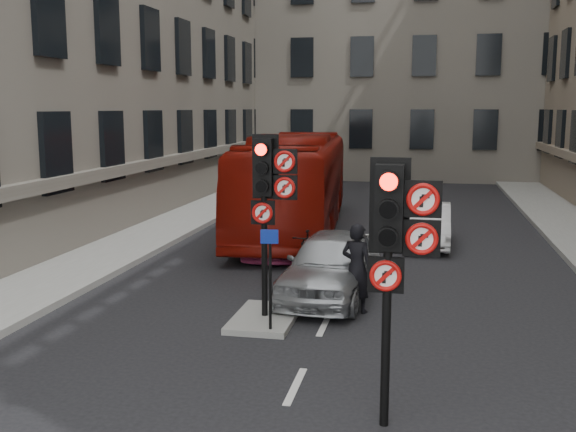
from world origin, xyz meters
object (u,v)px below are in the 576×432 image
at_px(car_pink, 282,230).
at_px(info_sign, 270,265).
at_px(car_white, 428,225).
at_px(signal_near, 395,236).
at_px(signal_far, 268,186).
at_px(motorcycle, 306,254).
at_px(motorcyclist, 357,268).
at_px(car_silver, 331,264).
at_px(bus_red, 295,183).

relative_size(car_pink, info_sign, 2.33).
bearing_deg(car_white, signal_near, -91.45).
distance_m(signal_far, motorcycle, 4.33).
relative_size(signal_near, motorcycle, 1.90).
relative_size(signal_near, info_sign, 1.89).
bearing_deg(info_sign, signal_far, 97.76).
bearing_deg(car_pink, motorcyclist, -66.59).
distance_m(signal_far, motorcyclist, 2.61).
distance_m(car_white, motorcycle, 5.46).
xyz_separation_m(car_silver, motorcyclist, (0.66, -1.00, 0.19)).
xyz_separation_m(motorcyclist, info_sign, (-1.42, -1.82, 0.41)).
bearing_deg(car_white, car_pink, -155.50).
relative_size(signal_far, motorcyclist, 1.91).
height_order(signal_far, info_sign, signal_far).
bearing_deg(signal_near, car_silver, 105.20).
bearing_deg(motorcycle, signal_near, -72.91).
relative_size(signal_far, motorcycle, 1.90).
bearing_deg(car_pink, car_white, 20.41).
xyz_separation_m(car_pink, info_sign, (1.33, -7.28, 0.70)).
relative_size(car_pink, motorcycle, 2.35).
distance_m(car_silver, car_white, 6.66).
bearing_deg(info_sign, car_silver, 67.96).
relative_size(car_pink, bus_red, 0.37).
relative_size(car_silver, bus_red, 0.37).
relative_size(motorcycle, motorcyclist, 1.01).
xyz_separation_m(car_silver, car_pink, (-2.09, 4.47, -0.10)).
bearing_deg(signal_near, bus_red, 106.02).
bearing_deg(car_white, motorcycle, -122.66).
xyz_separation_m(car_silver, bus_red, (-2.35, 7.88, 0.92)).
distance_m(car_silver, motorcyclist, 1.22).
distance_m(signal_near, motorcyclist, 5.36).
xyz_separation_m(signal_near, car_white, (0.48, 12.32, -1.94)).
relative_size(car_white, motorcyclist, 2.07).
height_order(motorcyclist, info_sign, info_sign).
relative_size(car_silver, car_pink, 0.98).
height_order(car_silver, car_white, car_silver).
bearing_deg(bus_red, car_white, -23.80).
height_order(signal_far, motorcycle, signal_far).
distance_m(car_pink, motorcycle, 2.96).
height_order(signal_near, info_sign, signal_near).
height_order(car_pink, motorcyclist, motorcyclist).
bearing_deg(car_pink, info_sign, -82.92).
distance_m(signal_far, bus_red, 10.04).
bearing_deg(signal_far, bus_red, 97.98).
distance_m(motorcycle, motorcyclist, 3.19).
xyz_separation_m(car_pink, motorcyclist, (2.75, -5.47, 0.29)).
bearing_deg(signal_far, motorcyclist, 31.70).
distance_m(car_silver, car_pink, 4.93).
bearing_deg(signal_far, signal_near, -56.98).
bearing_deg(info_sign, motorcycle, 84.73).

